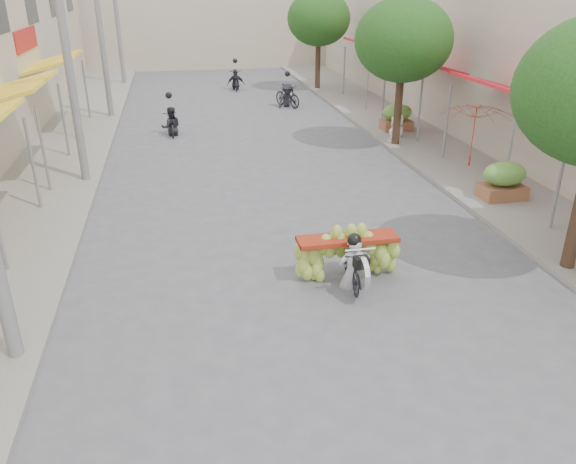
% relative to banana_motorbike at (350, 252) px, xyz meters
% --- Properties ---
extents(ground, '(120.00, 120.00, 0.00)m').
position_rel_banana_motorbike_xyz_m(ground, '(-0.69, -4.46, -0.68)').
color(ground, '#58585D').
rests_on(ground, ground).
extents(sidewalk_left, '(4.00, 60.00, 0.12)m').
position_rel_banana_motorbike_xyz_m(sidewalk_left, '(-7.69, 10.54, -0.62)').
color(sidewalk_left, gray).
rests_on(sidewalk_left, ground).
extents(sidewalk_right, '(4.00, 60.00, 0.12)m').
position_rel_banana_motorbike_xyz_m(sidewalk_right, '(6.31, 10.54, -0.62)').
color(sidewalk_right, gray).
rests_on(sidewalk_right, ground).
extents(shophouse_row_right, '(9.77, 40.00, 6.00)m').
position_rel_banana_motorbike_xyz_m(shophouse_row_right, '(11.30, 9.54, 2.32)').
color(shophouse_row_right, '#B7AB97').
rests_on(shophouse_row_right, ground).
extents(far_building, '(20.00, 6.00, 7.00)m').
position_rel_banana_motorbike_xyz_m(far_building, '(-0.69, 33.54, 2.82)').
color(far_building, '#B8A991').
rests_on(far_building, ground).
extents(utility_pole_mid, '(0.60, 0.24, 8.00)m').
position_rel_banana_motorbike_xyz_m(utility_pole_mid, '(-6.09, 7.54, 3.35)').
color(utility_pole_mid, slate).
rests_on(utility_pole_mid, ground).
extents(utility_pole_far, '(0.60, 0.24, 8.00)m').
position_rel_banana_motorbike_xyz_m(utility_pole_far, '(-6.09, 16.54, 3.35)').
color(utility_pole_far, slate).
rests_on(utility_pole_far, ground).
extents(utility_pole_back, '(0.60, 0.24, 8.00)m').
position_rel_banana_motorbike_xyz_m(utility_pole_back, '(-6.09, 25.54, 3.35)').
color(utility_pole_back, slate).
rests_on(utility_pole_back, ground).
extents(street_tree_mid, '(3.40, 3.40, 5.25)m').
position_rel_banana_motorbike_xyz_m(street_tree_mid, '(4.71, 9.54, 3.10)').
color(street_tree_mid, '#3A2719').
rests_on(street_tree_mid, ground).
extents(street_tree_far, '(3.40, 3.40, 5.25)m').
position_rel_banana_motorbike_xyz_m(street_tree_far, '(4.71, 21.54, 3.10)').
color(street_tree_far, '#3A2719').
rests_on(street_tree_far, ground).
extents(produce_crate_mid, '(1.20, 0.88, 1.16)m').
position_rel_banana_motorbike_xyz_m(produce_crate_mid, '(5.51, 3.54, 0.03)').
color(produce_crate_mid, brown).
rests_on(produce_crate_mid, ground).
extents(produce_crate_far, '(1.20, 0.88, 1.16)m').
position_rel_banana_motorbike_xyz_m(produce_crate_far, '(5.51, 11.54, 0.03)').
color(produce_crate_far, brown).
rests_on(produce_crate_far, ground).
extents(banana_motorbike, '(2.20, 1.74, 1.98)m').
position_rel_banana_motorbike_xyz_m(banana_motorbike, '(0.00, 0.00, 0.00)').
color(banana_motorbike, black).
rests_on(banana_motorbike, ground).
extents(market_umbrella, '(2.18, 2.18, 1.86)m').
position_rel_banana_motorbike_xyz_m(market_umbrella, '(5.16, 4.81, 1.85)').
color(market_umbrella, '#AA2616').
rests_on(market_umbrella, ground).
extents(pedestrian, '(1.02, 0.89, 1.77)m').
position_rel_banana_motorbike_xyz_m(pedestrian, '(5.12, 10.47, 0.33)').
color(pedestrian, white).
rests_on(pedestrian, ground).
extents(bg_motorbike_a, '(0.82, 1.49, 1.95)m').
position_rel_banana_motorbike_xyz_m(bg_motorbike_a, '(-3.46, 12.91, 0.10)').
color(bg_motorbike_a, black).
rests_on(bg_motorbike_a, ground).
extents(bg_motorbike_b, '(1.32, 1.87, 1.95)m').
position_rel_banana_motorbike_xyz_m(bg_motorbike_b, '(2.16, 17.36, 0.15)').
color(bg_motorbike_b, black).
rests_on(bg_motorbike_b, ground).
extents(bg_motorbike_c, '(1.01, 1.77, 1.95)m').
position_rel_banana_motorbike_xyz_m(bg_motorbike_c, '(0.22, 22.54, 0.10)').
color(bg_motorbike_c, black).
rests_on(bg_motorbike_c, ground).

